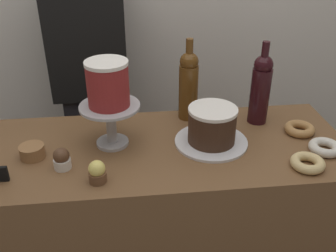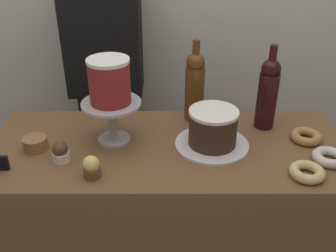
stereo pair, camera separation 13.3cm
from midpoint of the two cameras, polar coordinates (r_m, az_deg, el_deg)
display_counter at (r=1.67m, az=-2.39°, el=-16.50°), size 1.30×0.54×0.92m
cake_stand_pedestal at (r=1.35m, az=-11.33°, el=1.08°), size 0.21×0.21×0.16m
white_layer_cake at (r=1.30m, az=-11.89°, el=6.12°), size 0.14×0.14×0.16m
silver_serving_platter at (r=1.39m, az=3.70°, el=-2.43°), size 0.26×0.26×0.01m
chocolate_round_cake at (r=1.35m, az=3.79°, el=0.10°), size 0.17×0.17×0.13m
wine_bottle_dark_red at (r=1.49m, az=11.15°, el=5.53°), size 0.08×0.08×0.33m
wine_bottle_amber at (r=1.50m, az=0.52°, el=6.17°), size 0.08×0.08×0.33m
cupcake_chocolate at (r=1.30m, az=-18.39°, el=-4.78°), size 0.06×0.06×0.07m
cupcake_lemon at (r=1.21m, az=-13.62°, el=-6.79°), size 0.06×0.06×0.07m
donut_maple at (r=1.50m, az=16.63°, el=-0.49°), size 0.11×0.11×0.03m
donut_sugar at (r=1.41m, az=19.88°, el=-3.10°), size 0.11×0.11×0.03m
donut_glazed at (r=1.31m, az=17.36°, el=-5.36°), size 0.11×0.11×0.03m
cookie_stack at (r=1.40m, az=-22.17°, el=-3.62°), size 0.08×0.08×0.04m
barista_figure at (r=2.00m, az=-12.99°, el=4.47°), size 0.36×0.22×1.60m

